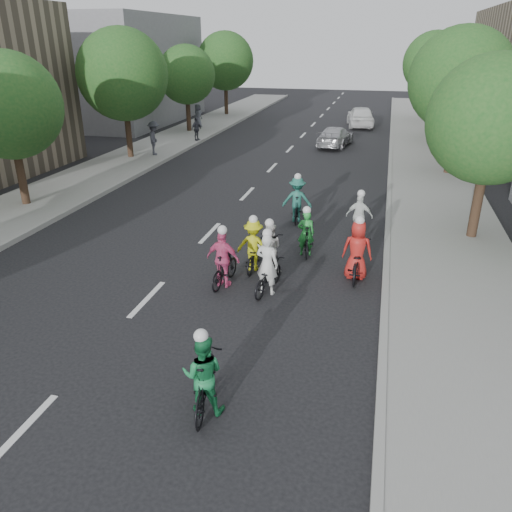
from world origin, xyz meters
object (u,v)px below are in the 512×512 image
at_px(spectator_2, 198,115).
at_px(spectator_1, 196,129).
at_px(cyclist_4, 357,256).
at_px(cyclist_0, 268,272).
at_px(cyclist_6, 270,253).
at_px(cyclist_3, 224,264).
at_px(cyclist_2, 254,249).
at_px(follow_car_lead, 335,137).
at_px(follow_car_trail, 361,116).
at_px(cyclist_5, 306,237).
at_px(cyclist_8, 359,221).
at_px(spectator_0, 154,138).
at_px(cyclist_1, 204,378).
at_px(cyclist_7, 297,203).

bearing_deg(spectator_2, spectator_1, -151.69).
xyz_separation_m(cyclist_4, spectator_1, (-11.50, 17.80, 0.24)).
relative_size(cyclist_0, cyclist_6, 0.95).
bearing_deg(cyclist_3, cyclist_4, -150.03).
bearing_deg(cyclist_0, cyclist_2, -50.44).
relative_size(follow_car_lead, follow_car_trail, 0.90).
bearing_deg(cyclist_5, cyclist_8, -139.24).
relative_size(cyclist_4, cyclist_6, 1.00).
distance_m(cyclist_0, spectator_0, 17.71).
distance_m(cyclist_1, cyclist_5, 7.64).
bearing_deg(cyclist_0, cyclist_6, -68.67).
bearing_deg(cyclist_3, follow_car_trail, -86.33).
bearing_deg(cyclist_2, cyclist_4, -176.63).
bearing_deg(follow_car_trail, spectator_0, 44.42).
bearing_deg(cyclist_5, cyclist_1, 73.96).
bearing_deg(cyclist_4, cyclist_8, -87.18).
relative_size(cyclist_1, follow_car_trail, 0.41).
height_order(cyclist_0, cyclist_5, cyclist_0).
distance_m(cyclist_7, cyclist_8, 2.58).
distance_m(cyclist_6, cyclist_8, 4.20).
bearing_deg(spectator_1, cyclist_6, -132.43).
bearing_deg(follow_car_trail, cyclist_5, 81.73).
distance_m(cyclist_5, cyclist_7, 3.13).
bearing_deg(cyclist_8, cyclist_4, 97.12).
xyz_separation_m(cyclist_0, cyclist_6, (-0.23, 1.26, 0.00)).
distance_m(cyclist_5, follow_car_trail, 25.71).
distance_m(cyclist_0, cyclist_6, 1.28).
bearing_deg(cyclist_7, spectator_0, -47.23).
bearing_deg(cyclist_5, cyclist_7, -85.97).
distance_m(cyclist_4, follow_car_lead, 19.07).
bearing_deg(follow_car_lead, cyclist_0, 98.18).
xyz_separation_m(cyclist_6, cyclist_7, (-0.01, 4.57, 0.12)).
relative_size(cyclist_2, cyclist_8, 0.95).
height_order(follow_car_trail, spectator_2, spectator_2).
bearing_deg(cyclist_4, cyclist_1, 70.38).
relative_size(cyclist_6, follow_car_lead, 0.46).
bearing_deg(cyclist_5, spectator_0, -59.18).
relative_size(cyclist_4, cyclist_8, 1.08).
relative_size(cyclist_3, cyclist_8, 1.00).
relative_size(cyclist_8, spectator_2, 1.07).
xyz_separation_m(cyclist_5, cyclist_6, (-0.82, -1.56, 0.02)).
height_order(cyclist_5, cyclist_7, cyclist_7).
relative_size(spectator_0, spectator_2, 1.13).
height_order(cyclist_6, cyclist_7, cyclist_7).
height_order(cyclist_0, cyclist_6, cyclist_0).
bearing_deg(cyclist_5, follow_car_trail, -101.47).
bearing_deg(cyclist_0, follow_car_lead, -78.08).
height_order(cyclist_1, spectator_1, cyclist_1).
distance_m(cyclist_8, follow_car_trail, 23.82).
relative_size(cyclist_0, spectator_2, 1.10).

